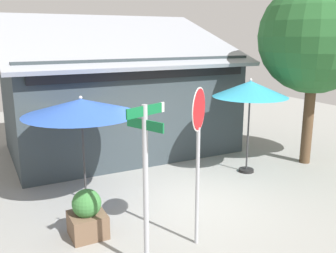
% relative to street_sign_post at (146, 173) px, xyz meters
% --- Properties ---
extents(ground_plane, '(28.00, 28.00, 0.10)m').
position_rel_street_sign_post_xyz_m(ground_plane, '(2.04, 1.99, -1.79)').
color(ground_plane, gray).
extents(cafe_building, '(7.68, 5.05, 4.67)m').
position_rel_street_sign_post_xyz_m(cafe_building, '(2.11, 6.90, -0.01)').
color(cafe_building, '#333D42').
rests_on(cafe_building, ground).
extents(street_sign_post, '(0.79, 0.73, 2.86)m').
position_rel_street_sign_post_xyz_m(street_sign_post, '(0.00, 0.00, 0.00)').
color(street_sign_post, '#A8AAB2').
rests_on(street_sign_post, ground).
extents(stop_sign, '(0.60, 0.54, 3.02)m').
position_rel_street_sign_post_xyz_m(stop_sign, '(1.18, 0.31, 0.38)').
color(stop_sign, '#A8AAB2').
rests_on(stop_sign, ground).
extents(patio_umbrella_royal_blue_left, '(2.67, 2.67, 2.57)m').
position_rel_street_sign_post_xyz_m(patio_umbrella_royal_blue_left, '(-0.19, 3.19, 0.56)').
color(patio_umbrella_royal_blue_left, black).
rests_on(patio_umbrella_royal_blue_left, ground).
extents(patio_umbrella_teal_center, '(2.12, 2.12, 2.75)m').
position_rel_street_sign_post_xyz_m(patio_umbrella_teal_center, '(4.55, 2.99, 0.69)').
color(patio_umbrella_teal_center, black).
rests_on(patio_umbrella_teal_center, ground).
extents(shade_tree, '(3.65, 3.34, 5.54)m').
position_rel_street_sign_post_xyz_m(shade_tree, '(6.91, 2.72, 2.05)').
color(shade_tree, brown).
rests_on(shade_tree, ground).
extents(sidewalk_planter, '(0.69, 0.69, 0.98)m').
position_rel_street_sign_post_xyz_m(sidewalk_planter, '(-0.60, 1.53, -1.29)').
color(sidewalk_planter, brown).
rests_on(sidewalk_planter, ground).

